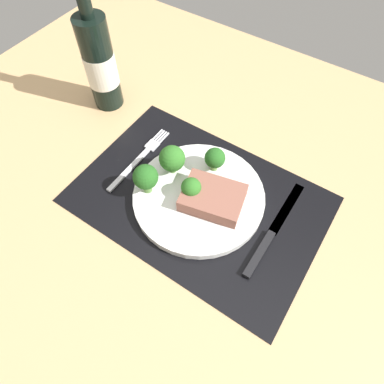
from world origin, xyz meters
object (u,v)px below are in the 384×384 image
(plate, at_px, (199,197))
(steak, at_px, (214,197))
(knife, at_px, (271,235))
(wine_bottle, at_px, (100,63))
(fork, at_px, (140,158))

(plate, height_order, steak, steak)
(knife, bearing_deg, plate, -179.19)
(plate, bearing_deg, wine_bottle, 160.80)
(steak, bearing_deg, fork, 176.52)
(plate, bearing_deg, fork, 174.86)
(fork, bearing_deg, plate, -2.63)
(steak, relative_size, knife, 0.49)
(fork, relative_size, wine_bottle, 0.66)
(steak, relative_size, wine_bottle, 0.39)
(fork, xyz_separation_m, knife, (0.31, -0.01, 0.00))
(plate, distance_m, knife, 0.15)
(knife, distance_m, wine_bottle, 0.51)
(steak, height_order, wine_bottle, wine_bottle)
(plate, xyz_separation_m, knife, (0.15, 0.01, -0.00))
(plate, relative_size, fork, 1.32)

